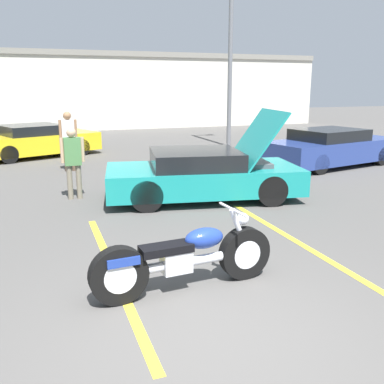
{
  "coord_description": "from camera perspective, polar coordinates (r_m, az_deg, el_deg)",
  "views": [
    {
      "loc": [
        -1.5,
        -3.52,
        2.5
      ],
      "look_at": [
        0.82,
        2.89,
        0.8
      ],
      "focal_mm": 40.0,
      "sensor_mm": 36.0,
      "label": 1
    }
  ],
  "objects": [
    {
      "name": "far_building",
      "position": [
        27.03,
        -17.18,
        13.05
      ],
      "size": [
        32.0,
        4.2,
        4.4
      ],
      "color": "beige",
      "rests_on": "ground"
    },
    {
      "name": "parking_stripe_back",
      "position": [
        7.2,
        14.32,
        -6.73
      ],
      "size": [
        0.12,
        4.75,
        0.01
      ],
      "primitive_type": "cube",
      "color": "yellow",
      "rests_on": "ground"
    },
    {
      "name": "motorcycle",
      "position": [
        5.36,
        -0.93,
        -8.87
      ],
      "size": [
        2.4,
        0.7,
        0.99
      ],
      "rotation": [
        0.0,
        0.0,
        0.07
      ],
      "color": "black",
      "rests_on": "ground"
    },
    {
      "name": "light_pole",
      "position": [
        18.27,
        5.4,
        19.16
      ],
      "size": [
        1.21,
        0.28,
        7.56
      ],
      "color": "slate",
      "rests_on": "ground"
    },
    {
      "name": "parking_stripe_middle",
      "position": [
        6.12,
        -10.45,
        -10.29
      ],
      "size": [
        0.12,
        4.75,
        0.01
      ],
      "primitive_type": "cube",
      "color": "yellow",
      "rests_on": "ground"
    },
    {
      "name": "show_car_hood_open",
      "position": [
        9.63,
        1.58,
        2.39
      ],
      "size": [
        4.55,
        2.67,
        1.97
      ],
      "rotation": [
        0.0,
        0.0,
        -0.18
      ],
      "color": "teal",
      "rests_on": "ground"
    },
    {
      "name": "ground_plane",
      "position": [
        4.57,
        2.84,
        -19.18
      ],
      "size": [
        80.0,
        80.0,
        0.0
      ],
      "primitive_type": "plane",
      "color": "#514F4C"
    },
    {
      "name": "spectator_near_motorcycle",
      "position": [
        13.26,
        -16.15,
        7.18
      ],
      "size": [
        0.52,
        0.23,
        1.76
      ],
      "color": "brown",
      "rests_on": "ground"
    },
    {
      "name": "parked_car_right_row",
      "position": [
        14.39,
        18.1,
        5.62
      ],
      "size": [
        4.87,
        2.7,
        1.18
      ],
      "rotation": [
        0.0,
        0.0,
        0.2
      ],
      "color": "navy",
      "rests_on": "ground"
    },
    {
      "name": "parked_car_mid_row",
      "position": [
        16.52,
        -20.13,
        6.41
      ],
      "size": [
        4.63,
        3.36,
        1.15
      ],
      "rotation": [
        0.0,
        0.0,
        0.38
      ],
      "color": "yellow",
      "rests_on": "ground"
    },
    {
      "name": "spectator_midground",
      "position": [
        9.88,
        -15.6,
        4.44
      ],
      "size": [
        0.52,
        0.21,
        1.6
      ],
      "color": "gray",
      "rests_on": "ground"
    }
  ]
}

